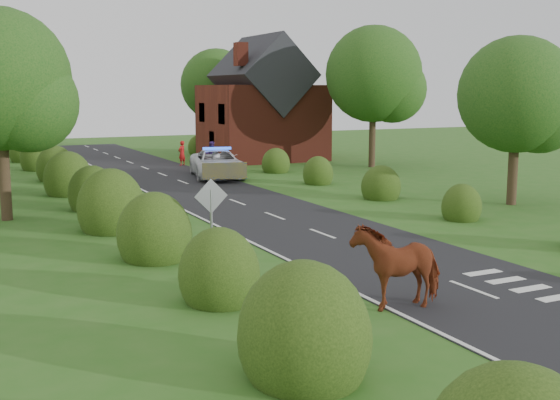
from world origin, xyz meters
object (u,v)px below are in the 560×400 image
road_sign (211,207)px  police_van (217,164)px  cow (397,271)px  pedestrian_purple (211,154)px  pedestrian_red (182,153)px

road_sign → police_van: size_ratio=0.39×
cow → pedestrian_purple: (6.66, 30.55, 0.04)m
pedestrian_red → police_van: bearing=56.2°
cow → pedestrian_red: 33.07m
cow → police_van: (5.02, 25.20, -0.01)m
pedestrian_purple → pedestrian_red: bearing=-20.0°
pedestrian_purple → police_van: bearing=109.5°
pedestrian_red → pedestrian_purple: (1.38, -2.09, 0.03)m
road_sign → cow: bearing=-68.0°
police_van → pedestrian_red: police_van is taller
cow → pedestrian_red: bearing=175.5°
police_van → pedestrian_red: (0.26, 7.44, 0.02)m
road_sign → pedestrian_red: road_sign is taller
police_van → road_sign: bearing=-98.4°
police_van → pedestrian_purple: police_van is taller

